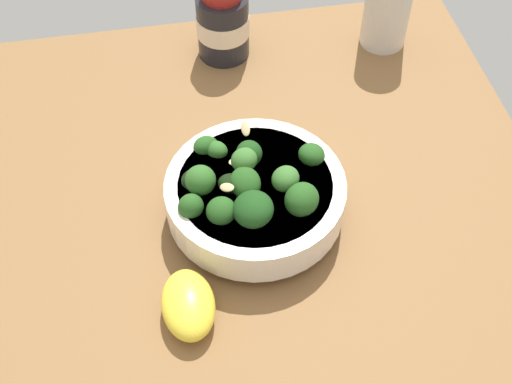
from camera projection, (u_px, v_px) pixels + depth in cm
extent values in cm
cube|color=brown|center=(253.00, 217.00, 79.98)|extent=(69.47, 69.47, 4.82)
cylinder|color=silver|center=(256.00, 210.00, 76.70)|extent=(10.80, 10.80, 1.36)
cylinder|color=silver|center=(256.00, 195.00, 74.57)|extent=(19.64, 19.64, 4.09)
cylinder|color=beige|center=(256.00, 186.00, 73.29)|extent=(16.69, 16.69, 0.80)
cylinder|color=#2F662B|center=(192.00, 216.00, 71.86)|extent=(1.23, 1.16, 1.41)
ellipsoid|color=#23511C|center=(191.00, 207.00, 70.69)|extent=(3.96, 3.71, 3.30)
cylinder|color=#2F662B|center=(253.00, 220.00, 70.88)|extent=(1.68, 1.82, 1.58)
ellipsoid|color=#194216|center=(253.00, 209.00, 69.42)|extent=(5.60, 6.12, 5.09)
cylinder|color=#589D47|center=(246.00, 191.00, 72.64)|extent=(1.49, 1.52, 0.98)
ellipsoid|color=#23511C|center=(245.00, 183.00, 71.55)|extent=(3.77, 4.62, 3.75)
cylinder|color=#2F662B|center=(253.00, 162.00, 75.82)|extent=(1.37, 1.45, 1.34)
ellipsoid|color=#194216|center=(253.00, 153.00, 74.69)|extent=(4.26, 4.12, 3.66)
cylinder|color=#3C7A32|center=(232.00, 193.00, 73.45)|extent=(1.43, 1.36, 1.89)
ellipsoid|color=black|center=(231.00, 184.00, 72.21)|extent=(4.18, 4.31, 3.85)
cylinder|color=#2F662B|center=(201.00, 190.00, 73.32)|extent=(1.64, 1.81, 1.57)
ellipsoid|color=#2D6023|center=(200.00, 180.00, 71.99)|extent=(4.80, 4.85, 4.55)
cylinder|color=#3C7A32|center=(207.00, 156.00, 77.68)|extent=(1.30, 1.20, 1.86)
ellipsoid|color=#23511C|center=(206.00, 147.00, 76.45)|extent=(4.32, 3.58, 3.40)
cylinder|color=#4A8F3C|center=(244.00, 170.00, 73.88)|extent=(1.36, 1.57, 1.64)
ellipsoid|color=#386B2B|center=(244.00, 160.00, 72.65)|extent=(4.59, 4.50, 3.66)
cylinder|color=#4A8F3C|center=(285.00, 187.00, 72.78)|extent=(1.41, 1.45, 1.43)
ellipsoid|color=#386B2B|center=(285.00, 179.00, 71.70)|extent=(4.20, 4.14, 4.30)
cylinder|color=#3C7A32|center=(222.00, 220.00, 71.37)|extent=(1.47, 1.59, 1.59)
ellipsoid|color=#23511C|center=(221.00, 211.00, 70.13)|extent=(3.99, 4.23, 4.27)
cylinder|color=#3C7A32|center=(217.00, 159.00, 77.08)|extent=(1.35, 1.39, 1.57)
ellipsoid|color=#2D6023|center=(217.00, 151.00, 75.99)|extent=(3.45, 3.94, 3.06)
cylinder|color=#589D47|center=(196.00, 186.00, 74.30)|extent=(1.24, 1.25, 1.43)
ellipsoid|color=black|center=(195.00, 178.00, 73.20)|extent=(3.30, 3.30, 3.01)
cylinder|color=#2F662B|center=(311.00, 165.00, 76.36)|extent=(1.52, 1.84, 1.80)
ellipsoid|color=#23511C|center=(312.00, 155.00, 75.06)|extent=(4.37, 4.53, 3.59)
cylinder|color=#2F662B|center=(301.00, 210.00, 71.89)|extent=(1.99, 1.81, 1.56)
ellipsoid|color=#23511C|center=(302.00, 199.00, 70.52)|extent=(5.63, 5.46, 4.17)
ellipsoid|color=#DBBC84|center=(227.00, 187.00, 70.51)|extent=(1.94, 1.91, 1.22)
ellipsoid|color=#DBBC84|center=(243.00, 129.00, 74.65)|extent=(1.05, 1.89, 1.34)
ellipsoid|color=#DBBC84|center=(236.00, 161.00, 72.96)|extent=(2.08, 1.73, 0.64)
ellipsoid|color=yellow|center=(188.00, 305.00, 67.84)|extent=(5.49, 8.19, 3.72)
cylinder|color=black|center=(223.00, 26.00, 91.32)|extent=(6.97, 6.97, 9.06)
cylinder|color=beige|center=(223.00, 24.00, 91.11)|extent=(7.11, 7.11, 2.88)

